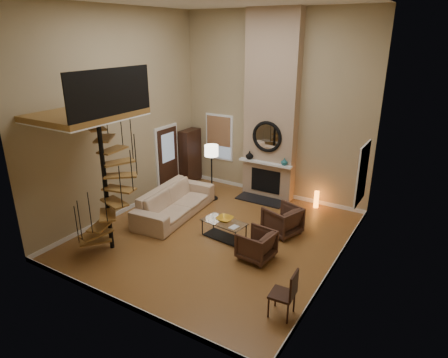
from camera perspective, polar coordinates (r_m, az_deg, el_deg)
The scene contains 32 objects.
ground at distance 10.10m, azimuth -1.19°, elevation -8.17°, with size 6.00×6.50×0.01m, color #A16B33.
back_wall at distance 11.92m, azimuth 7.24°, elevation 10.24°, with size 6.00×0.02×5.50m, color tan.
front_wall at distance 6.70m, azimuth -16.41°, elevation 1.47°, with size 6.00×0.02×5.50m, color tan.
left_wall at distance 10.98m, azimuth -14.80°, elevation 8.85°, with size 0.02×6.50×5.50m, color tan.
right_wall at distance 7.95m, azimuth 17.29°, elevation 4.32°, with size 0.02×6.50×5.50m, color tan.
baseboard_back at distance 12.66m, azimuth 6.69°, elevation -1.83°, with size 6.00×0.02×0.12m, color white.
baseboard_front at distance 7.97m, azimuth -14.35°, elevation -17.11°, with size 6.00×0.02×0.12m, color white.
baseboard_left at distance 11.79m, azimuth -13.60°, elevation -4.05°, with size 0.02×6.50×0.12m, color white.
baseboard_right at distance 9.04m, azimuth 15.41°, elevation -12.24°, with size 0.02×6.50×0.12m, color white.
chimney_breast at distance 11.75m, azimuth 6.85°, elevation 10.10°, with size 1.60×0.38×5.50m, color tan.
hearth at distance 12.11m, azimuth 5.34°, elevation -3.04°, with size 1.50×0.60×0.04m, color black.
firebox at distance 12.16m, azimuth 6.02°, elevation -0.28°, with size 0.95×0.02×0.72m, color black.
mantel at distance 11.89m, azimuth 5.96°, elevation 2.31°, with size 1.70×0.18×0.06m, color white.
mirror_frame at distance 11.72m, azimuth 6.24°, elevation 6.10°, with size 0.94×0.94×0.10m, color black.
mirror_disc at distance 11.73m, azimuth 6.26°, elevation 6.11°, with size 0.80×0.80×0.01m, color white.
vase_left at distance 12.11m, azimuth 3.72°, elevation 3.48°, with size 0.24×0.24×0.25m, color black.
vase_right at distance 11.66m, azimuth 8.73°, elevation 2.50°, with size 0.20×0.20×0.21m, color #1B5A60.
window_back at distance 13.01m, azimuth -0.71°, elevation 6.17°, with size 1.02×0.06×1.52m.
window_right at distance 10.16m, azimuth 19.39°, elevation 0.86°, with size 0.06×1.02×1.52m.
entry_door at distance 12.65m, azimuth -8.19°, elevation 2.84°, with size 0.10×1.05×2.16m.
loft at distance 9.01m, azimuth -18.95°, elevation 9.14°, with size 1.70×2.20×1.09m.
spiral_stair at distance 9.19m, azimuth -16.82°, elevation 0.16°, with size 1.47×1.47×4.06m.
hutch at distance 13.29m, azimuth -4.92°, elevation 3.40°, with size 0.37×0.79×1.77m, color #321910.
sofa at distance 11.09m, azimuth -7.16°, elevation -3.31°, with size 2.77×1.08×0.81m, color #CAAC8C.
armchair_near at distance 10.12m, azimuth 8.78°, elevation -6.07°, with size 0.80×0.82×0.75m, color #472C21.
armchair_far at distance 8.97m, azimuth 5.07°, elevation -9.61°, with size 0.72×0.74×0.68m, color #472C21.
coffee_table at distance 9.85m, azimuth -0.02°, elevation -7.07°, with size 1.17×0.68×0.43m.
bowl at distance 9.79m, azimuth 0.13°, elevation -5.84°, with size 0.41×0.41×0.10m, color gold.
book at distance 9.49m, azimuth 1.33°, elevation -6.97°, with size 0.18×0.24×0.02m, color gray.
floor_lamp at distance 11.73m, azimuth -1.83°, elevation 3.50°, with size 0.41×0.41×1.71m.
accent_lamp at distance 11.84m, azimuth 13.24°, elevation -2.89°, with size 0.14×0.14×0.50m, color orange.
side_chair at distance 7.33m, azimuth 9.11°, elevation -15.86°, with size 0.46×0.44×0.94m.
Camera 1 is at (4.77, -7.47, 4.84)m, focal length 31.53 mm.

